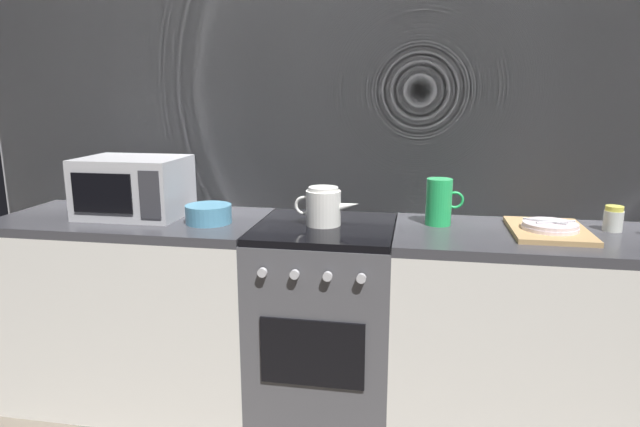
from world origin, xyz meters
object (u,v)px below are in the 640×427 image
object	(u,v)px
dish_pile	(549,229)
microwave	(134,187)
spice_jar	(613,219)
kettle	(324,206)
mixing_bowl	(209,214)
stove_unit	(325,322)
pitcher	(439,202)

from	to	relation	value
dish_pile	microwave	bearing A→B (deg)	179.83
microwave	spice_jar	distance (m)	2.08
spice_jar	dish_pile	bearing A→B (deg)	-161.56
kettle	dish_pile	size ratio (longest dim) A/B	0.71
kettle	dish_pile	world-z (taller)	kettle
kettle	mixing_bowl	size ratio (longest dim) A/B	1.42
microwave	kettle	size ratio (longest dim) A/B	1.62
stove_unit	microwave	distance (m)	1.07
pitcher	dish_pile	distance (m)	0.45
stove_unit	pitcher	xyz separation A→B (m)	(0.48, 0.10, 0.55)
kettle	microwave	bearing A→B (deg)	178.50
mixing_bowl	kettle	bearing A→B (deg)	6.04
dish_pile	pitcher	bearing A→B (deg)	170.35
stove_unit	spice_jar	size ratio (longest dim) A/B	8.57
kettle	stove_unit	bearing A→B (deg)	-35.53
stove_unit	pitcher	size ratio (longest dim) A/B	4.50
stove_unit	mixing_bowl	xyz separation A→B (m)	(-0.51, -0.05, 0.49)
stove_unit	kettle	bearing A→B (deg)	144.47
microwave	spice_jar	bearing A→B (deg)	2.30
pitcher	kettle	bearing A→B (deg)	-169.27
stove_unit	kettle	xyz separation A→B (m)	(-0.01, 0.00, 0.53)
microwave	spice_jar	world-z (taller)	microwave
stove_unit	pitcher	bearing A→B (deg)	11.43
mixing_bowl	pitcher	bearing A→B (deg)	8.36
dish_pile	spice_jar	world-z (taller)	spice_jar
stove_unit	spice_jar	xyz separation A→B (m)	(1.18, 0.11, 0.50)
dish_pile	spice_jar	bearing A→B (deg)	18.44
pitcher	spice_jar	xyz separation A→B (m)	(0.70, 0.01, -0.05)
microwave	pitcher	world-z (taller)	microwave
pitcher	dish_pile	size ratio (longest dim) A/B	0.50
spice_jar	kettle	bearing A→B (deg)	-174.88
kettle	spice_jar	world-z (taller)	kettle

